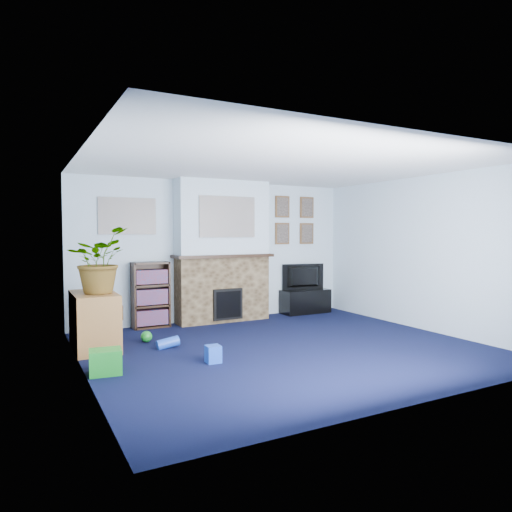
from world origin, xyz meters
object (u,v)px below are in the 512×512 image
sideboard (94,322)px  television (305,277)px  tv_stand (305,301)px  bookshelf (151,296)px

sideboard → television: bearing=13.6°
tv_stand → television: television is taller
tv_stand → bookshelf: 2.94m
tv_stand → television: 0.46m
tv_stand → bookshelf: (-2.92, 0.08, 0.28)m
tv_stand → bookshelf: bearing=178.5°
sideboard → bookshelf: bearing=44.9°
television → sideboard: (-3.93, -0.95, -0.33)m
tv_stand → sideboard: 4.04m
television → bookshelf: 2.93m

